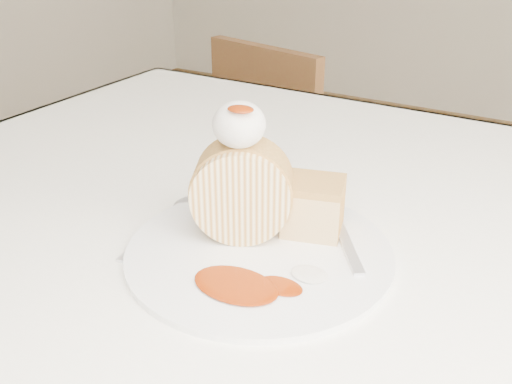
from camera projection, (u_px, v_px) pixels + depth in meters
The scene contains 10 objects.
table at pixel (349, 266), 0.79m from camera, with size 1.40×0.90×0.75m.
chair_far at pixel (285, 156), 1.68m from camera, with size 0.45×0.45×0.79m.
plate at pixel (259, 252), 0.65m from camera, with size 0.30×0.30×0.01m, color white.
roulade_slice at pixel (242, 191), 0.65m from camera, with size 0.11×0.11×0.06m, color beige.
cake_chunk at pixel (313, 209), 0.67m from camera, with size 0.07×0.06×0.06m, color tan.
whipped_cream at pixel (239, 124), 0.61m from camera, with size 0.06×0.06×0.05m, color white.
caramel_drizzle at pixel (240, 103), 0.59m from camera, with size 0.03×0.02×0.01m, color maroon.
caramel_pool at pixel (236, 285), 0.58m from camera, with size 0.09×0.06×0.00m, color maroon, non-canonical shape.
fork at pixel (346, 243), 0.66m from camera, with size 0.02×0.18×0.00m, color silver.
spoon at pixel (152, 234), 0.69m from camera, with size 0.02×0.16×0.00m, color silver.
Camera 1 is at (0.22, -0.44, 1.11)m, focal length 40.00 mm.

